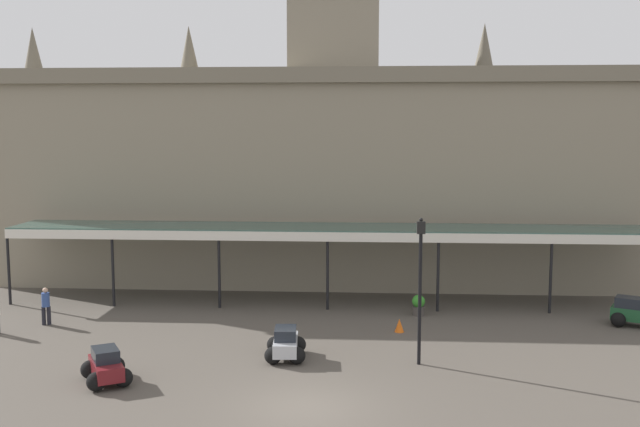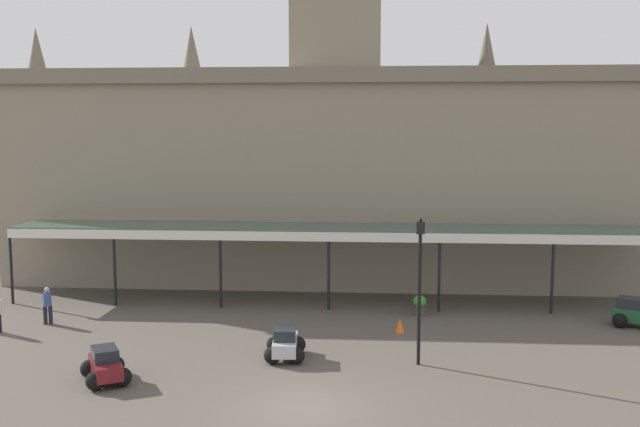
% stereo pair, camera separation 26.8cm
% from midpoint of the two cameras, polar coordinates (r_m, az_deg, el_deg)
% --- Properties ---
extents(ground_plane, '(140.00, 140.00, 0.00)m').
position_cam_midpoint_polar(ground_plane, '(23.10, -1.46, -15.13)').
color(ground_plane, '#514941').
extents(station_building, '(36.45, 7.10, 20.83)m').
position_cam_midpoint_polar(station_building, '(40.74, 0.96, 3.97)').
color(station_building, gray).
rests_on(station_building, ground).
extents(entrance_canopy, '(31.45, 3.26, 3.82)m').
position_cam_midpoint_polar(entrance_canopy, '(35.27, 0.50, -1.31)').
color(entrance_canopy, '#38564C').
rests_on(entrance_canopy, ground).
extents(car_silver_sedan, '(1.61, 2.11, 1.19)m').
position_cam_midpoint_polar(car_silver_sedan, '(27.55, -3.02, -10.37)').
color(car_silver_sedan, '#B2B5BA').
rests_on(car_silver_sedan, ground).
extents(car_maroon_sedan, '(2.07, 2.25, 1.19)m').
position_cam_midpoint_polar(car_maroon_sedan, '(26.10, -16.87, -11.64)').
color(car_maroon_sedan, maroon).
rests_on(car_maroon_sedan, ground).
extents(car_green_estate, '(2.43, 2.15, 1.27)m').
position_cam_midpoint_polar(car_green_estate, '(34.53, 23.67, -7.30)').
color(car_green_estate, '#1E512D').
rests_on(car_green_estate, ground).
extents(pedestrian_crossing_forecourt, '(0.38, 0.34, 1.67)m').
position_cam_midpoint_polar(pedestrian_crossing_forecourt, '(34.15, -21.10, -6.75)').
color(pedestrian_crossing_forecourt, black).
rests_on(pedestrian_crossing_forecourt, ground).
extents(victorian_lamppost, '(0.30, 0.30, 5.43)m').
position_cam_midpoint_polar(victorian_lamppost, '(26.37, 7.65, -4.85)').
color(victorian_lamppost, black).
rests_on(victorian_lamppost, ground).
extents(traffic_cone, '(0.40, 0.40, 0.57)m').
position_cam_midpoint_polar(traffic_cone, '(31.13, 6.05, -8.80)').
color(traffic_cone, orange).
rests_on(traffic_cone, ground).
extents(planter_by_canopy, '(0.60, 0.60, 0.96)m').
position_cam_midpoint_polar(planter_by_canopy, '(33.87, 7.58, -7.18)').
color(planter_by_canopy, '#47423D').
rests_on(planter_by_canopy, ground).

